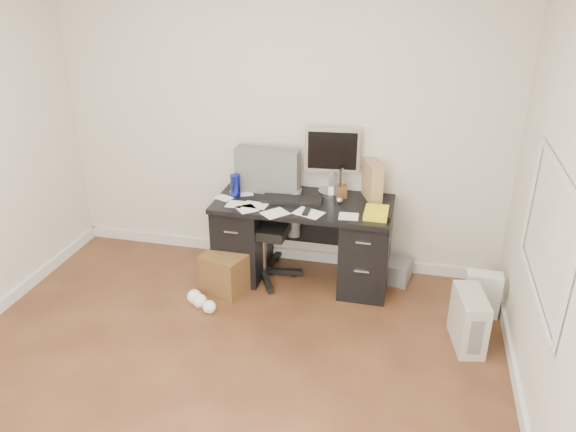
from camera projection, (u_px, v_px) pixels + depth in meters
name	position (u px, v px, depth m)	size (l,w,h in m)	color
ground	(206.00, 400.00, 3.67)	(4.00, 4.00, 0.00)	#422115
room_shell	(194.00, 158.00, 2.99)	(4.02, 4.02, 2.71)	beige
desk	(303.00, 238.00, 4.90)	(1.50, 0.70, 0.75)	black
loose_papers	(279.00, 202.00, 4.75)	(1.10, 0.60, 0.00)	white
lcd_monitor	(332.00, 161.00, 4.81)	(0.47, 0.27, 0.60)	#ABABAF
keyboard	(292.00, 200.00, 4.75)	(0.51, 0.17, 0.03)	black
computer_mouse	(339.00, 200.00, 4.70)	(0.06, 0.06, 0.06)	#ABABAF
travel_mug	(235.00, 186.00, 4.82)	(0.09, 0.09, 0.20)	#152096
white_binder	(274.00, 174.00, 4.97)	(0.11, 0.23, 0.27)	white
magazine_file	(373.00, 181.00, 4.75)	(0.14, 0.28, 0.32)	#A87A51
pen_cup	(342.00, 183.00, 4.79)	(0.11, 0.11, 0.26)	brown
yellow_book	(377.00, 213.00, 4.49)	(0.20, 0.26, 0.05)	yellow
paper_remote	(309.00, 212.00, 4.54)	(0.23, 0.19, 0.02)	white
office_chair	(262.00, 218.00, 4.88)	(0.65, 0.65, 1.14)	#575A57
pc_tower	(469.00, 320.00, 4.12)	(0.19, 0.42, 0.42)	beige
shopping_bag	(482.00, 294.00, 4.48)	(0.27, 0.20, 0.37)	silver
wicker_basket	(227.00, 271.00, 4.83)	(0.35, 0.35, 0.35)	#4C2C16
desk_printer	(392.00, 270.00, 5.01)	(0.32, 0.26, 0.19)	slate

